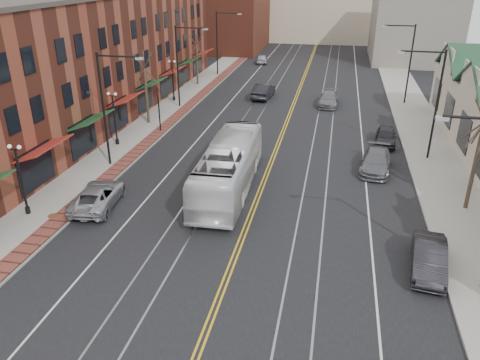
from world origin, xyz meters
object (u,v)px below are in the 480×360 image
at_px(parked_suv, 98,196).
at_px(parked_car_b, 429,258).
at_px(transit_bus, 229,167).
at_px(parked_car_d, 386,136).
at_px(parked_car_c, 376,161).

xyz_separation_m(parked_suv, parked_car_b, (18.60, -2.93, 0.01)).
xyz_separation_m(transit_bus, parked_car_d, (10.64, 11.00, -0.93)).
height_order(transit_bus, parked_car_d, transit_bus).
bearing_deg(transit_bus, parked_suv, 26.27).
bearing_deg(parked_car_c, transit_bus, -144.05).
bearing_deg(parked_car_c, parked_suv, -144.44).
bearing_deg(parked_car_d, transit_bus, -128.55).
relative_size(parked_suv, parked_car_c, 1.03).
xyz_separation_m(parked_suv, parked_car_c, (16.80, 9.10, 0.01)).
bearing_deg(parked_car_b, parked_car_d, 99.30).
distance_m(parked_suv, parked_car_c, 19.11).
bearing_deg(parked_suv, parked_car_d, -147.85).
bearing_deg(parked_car_d, parked_car_b, -82.26).
distance_m(parked_car_b, parked_car_c, 12.16).
bearing_deg(transit_bus, parked_car_b, 147.46).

